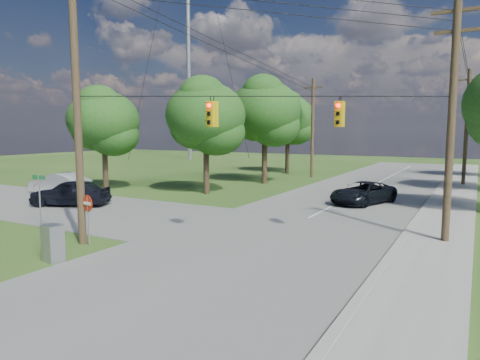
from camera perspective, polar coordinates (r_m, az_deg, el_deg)
The scene contains 20 objects.
ground at distance 16.23m, azimuth -10.49°, elevation -10.71°, with size 140.00×140.00×0.00m, color #2B511B.
main_road at distance 19.26m, azimuth 3.86°, elevation -7.78°, with size 10.00×100.00×0.03m, color gray.
sidewalk_east at distance 17.57m, azimuth 24.31°, elevation -9.64°, with size 2.60×100.00×0.12m, color #A9A79E.
pole_sw at distance 19.10m, azimuth -20.97°, elevation 10.47°, with size 2.00×0.32×12.00m.
pole_ne at distance 19.91m, azimuth 26.41°, elevation 7.85°, with size 2.00×0.32×10.50m.
pole_north_e at distance 41.88m, azimuth 27.97°, elevation 6.31°, with size 2.00×0.32×10.00m.
pole_north_w at distance 44.46m, azimuth 9.64°, elevation 6.96°, with size 2.00×0.32×10.00m.
power_lines at distance 25.27m, azimuth 9.61°, elevation 16.45°, with size 13.93×29.62×4.93m.
traffic_signals at distance 17.92m, azimuth 4.82°, elevation 8.82°, with size 4.91×3.27×1.05m.
radio_mast at distance 73.64m, azimuth -6.95°, elevation 20.49°, with size 0.70×0.70×45.00m, color gray.
tree_w_near at distance 32.34m, azimuth -4.58°, elevation 8.59°, with size 6.00×6.00×8.40m.
tree_w_mid at distance 38.82m, azimuth 3.33°, elevation 9.24°, with size 6.40×6.40×9.22m.
tree_w_far at distance 48.73m, azimuth 6.39°, elevation 8.29°, with size 6.00×6.00×8.73m.
tree_cross_n at distance 35.62m, azimuth -17.73°, elevation 7.59°, with size 5.60×5.60×7.91m.
car_cross_dark at distance 29.28m, azimuth -21.69°, elevation -1.57°, with size 1.98×4.91×1.67m, color black.
car_cross_silver at distance 34.86m, azimuth -22.92°, elevation -0.42°, with size 1.72×4.92×1.62m, color silver.
car_main_north at distance 29.17m, azimuth 16.09°, elevation -1.64°, with size 2.36×5.11×1.42m, color black.
control_cabinet at distance 17.27m, azimuth -23.68°, elevation -7.72°, with size 0.76×0.55×1.38m, color gray.
do_not_enter_sign at distance 18.89m, azimuth -19.64°, elevation -3.58°, with size 0.71×0.18×2.15m.
street_name_sign at distance 22.45m, azimuth -25.16°, elevation -1.90°, with size 0.81×0.09×2.71m.
Camera 1 is at (9.97, -11.87, 4.80)m, focal length 32.00 mm.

